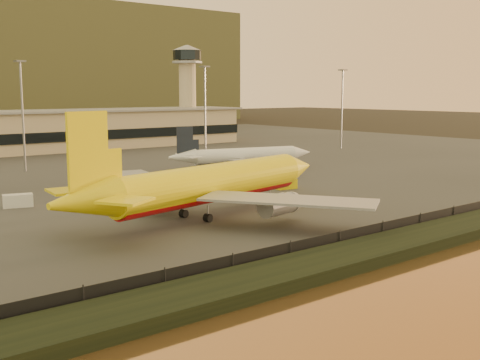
# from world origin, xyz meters

# --- Properties ---
(ground) EXTENTS (900.00, 900.00, 0.00)m
(ground) POSITION_xyz_m (0.00, 0.00, 0.00)
(ground) COLOR black
(ground) RESTS_ON ground
(embankment) EXTENTS (320.00, 7.00, 1.40)m
(embankment) POSITION_xyz_m (0.00, -17.00, 0.70)
(embankment) COLOR black
(embankment) RESTS_ON ground
(tarmac) EXTENTS (320.00, 220.00, 0.20)m
(tarmac) POSITION_xyz_m (0.00, 95.00, 0.10)
(tarmac) COLOR #2D2D2D
(tarmac) RESTS_ON ground
(perimeter_fence) EXTENTS (300.00, 0.05, 2.20)m
(perimeter_fence) POSITION_xyz_m (0.00, -13.00, 1.30)
(perimeter_fence) COLOR black
(perimeter_fence) RESTS_ON tarmac
(control_tower) EXTENTS (11.20, 11.20, 35.50)m
(control_tower) POSITION_xyz_m (70.00, 131.00, 21.66)
(control_tower) COLOR tan
(control_tower) RESTS_ON tarmac
(apron_light_masts) EXTENTS (152.20, 12.20, 25.40)m
(apron_light_masts) POSITION_xyz_m (15.00, 75.00, 15.70)
(apron_light_masts) COLOR slate
(apron_light_masts) RESTS_ON tarmac
(dhl_cargo_jet) EXTENTS (53.73, 51.83, 16.12)m
(dhl_cargo_jet) POSITION_xyz_m (-6.77, 12.01, 5.01)
(dhl_cargo_jet) COLOR yellow
(dhl_cargo_jet) RESTS_ON tarmac
(white_narrowbody_jet) EXTENTS (36.35, 34.75, 10.58)m
(white_narrowbody_jet) POSITION_xyz_m (31.84, 51.32, 3.36)
(white_narrowbody_jet) COLOR silver
(white_narrowbody_jet) RESTS_ON tarmac
(gse_vehicle_yellow) EXTENTS (4.35, 2.36, 1.87)m
(gse_vehicle_yellow) POSITION_xyz_m (19.73, 23.49, 1.13)
(gse_vehicle_yellow) COLOR yellow
(gse_vehicle_yellow) RESTS_ON tarmac
(gse_vehicle_white) EXTENTS (4.98, 3.23, 2.07)m
(gse_vehicle_white) POSITION_xyz_m (-26.31, 37.37, 1.23)
(gse_vehicle_white) COLOR silver
(gse_vehicle_white) RESTS_ON tarmac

